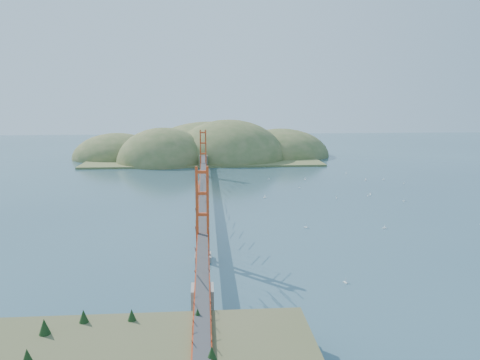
{
  "coord_description": "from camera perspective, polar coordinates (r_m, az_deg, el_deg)",
  "views": [
    {
      "loc": [
        0.37,
        -85.13,
        20.03
      ],
      "look_at": [
        6.85,
        0.0,
        4.5
      ],
      "focal_mm": 35.0,
      "sensor_mm": 36.0,
      "label": 1
    }
  ],
  "objects": [
    {
      "name": "sailboat_15",
      "position": [
        113.17,
        7.94,
        0.1
      ],
      "size": [
        0.57,
        0.64,
        0.73
      ],
      "color": "white",
      "rests_on": "ground"
    },
    {
      "name": "sailboat_10",
      "position": [
        52.97,
        12.75,
        -12.01
      ],
      "size": [
        0.59,
        0.59,
        0.66
      ],
      "color": "white",
      "rests_on": "ground"
    },
    {
      "name": "promontory",
      "position": [
        41.7,
        -4.56,
        -18.25
      ],
      "size": [
        9.0,
        6.0,
        0.24
      ],
      "primitive_type": "cube",
      "color": "#59544C",
      "rests_on": "ground"
    },
    {
      "name": "fort",
      "position": [
        42.06,
        -4.0,
        -17.14
      ],
      "size": [
        3.7,
        2.3,
        1.75
      ],
      "color": "brown",
      "rests_on": "ground"
    },
    {
      "name": "sailboat_9",
      "position": [
        113.54,
        19.38,
        -0.37
      ],
      "size": [
        0.52,
        0.52,
        0.56
      ],
      "color": "white",
      "rests_on": "ground"
    },
    {
      "name": "sailboat_4",
      "position": [
        97.47,
        15.31,
        -1.84
      ],
      "size": [
        0.5,
        0.5,
        0.56
      ],
      "color": "white",
      "rests_on": "ground"
    },
    {
      "name": "sailboat_1",
      "position": [
        103.13,
        7.25,
        -0.9
      ],
      "size": [
        0.53,
        0.53,
        0.56
      ],
      "color": "white",
      "rests_on": "ground"
    },
    {
      "name": "sailboat_17",
      "position": [
        116.96,
        17.11,
        0.06
      ],
      "size": [
        0.55,
        0.49,
        0.63
      ],
      "color": "white",
      "rests_on": "ground"
    },
    {
      "name": "sailboat_6",
      "position": [
        72.63,
        8.06,
        -5.68
      ],
      "size": [
        0.67,
        0.67,
        0.7
      ],
      "color": "white",
      "rests_on": "ground"
    },
    {
      "name": "sailboat_2",
      "position": [
        74.84,
        17.21,
        -5.57
      ],
      "size": [
        0.61,
        0.56,
        0.68
      ],
      "color": "white",
      "rests_on": "ground"
    },
    {
      "name": "sailboat_8",
      "position": [
        115.07,
        15.07,
        0.01
      ],
      "size": [
        0.66,
        0.66,
        0.7
      ],
      "color": "white",
      "rests_on": "ground"
    },
    {
      "name": "far_headlands",
      "position": [
        154.96,
        -3.64,
        2.86
      ],
      "size": [
        84.0,
        58.0,
        25.0
      ],
      "color": "olive",
      "rests_on": "ground"
    },
    {
      "name": "sailboat_5",
      "position": [
        99.23,
        15.62,
        -1.63
      ],
      "size": [
        0.54,
        0.61,
        0.69
      ],
      "color": "white",
      "rests_on": "ground"
    },
    {
      "name": "sailboat_7",
      "position": [
        123.46,
        12.79,
        0.79
      ],
      "size": [
        0.59,
        0.5,
        0.67
      ],
      "color": "white",
      "rests_on": "ground"
    },
    {
      "name": "approach_viaduct",
      "position": [
        37.54,
        -4.63,
        -17.48
      ],
      "size": [
        1.4,
        12.0,
        3.38
      ],
      "color": "#B03313",
      "rests_on": "ground"
    },
    {
      "name": "sailboat_14",
      "position": [
        93.95,
        11.7,
        -2.13
      ],
      "size": [
        0.51,
        0.54,
        0.61
      ],
      "color": "white",
      "rests_on": "ground"
    },
    {
      "name": "sailboat_16",
      "position": [
        112.95,
        3.54,
        0.15
      ],
      "size": [
        0.52,
        0.48,
        0.59
      ],
      "color": "white",
      "rests_on": "ground"
    },
    {
      "name": "bridge",
      "position": [
        86.3,
        -4.55,
        1.6
      ],
      "size": [
        2.2,
        94.4,
        12.0
      ],
      "color": "gray",
      "rests_on": "ground"
    },
    {
      "name": "sailboat_3",
      "position": [
        92.59,
        3.04,
        -2.1
      ],
      "size": [
        0.65,
        0.65,
        0.71
      ],
      "color": "white",
      "rests_on": "ground"
    },
    {
      "name": "sailboat_11",
      "position": [
        94.86,
        19.36,
        -2.38
      ],
      "size": [
        0.66,
        0.66,
        0.69
      ],
      "color": "white",
      "rests_on": "ground"
    },
    {
      "name": "ground",
      "position": [
        87.46,
        -4.48,
        -2.96
      ],
      "size": [
        320.0,
        320.0,
        0.0
      ],
      "primitive_type": "plane",
      "color": "#2E4E5D",
      "rests_on": "ground"
    }
  ]
}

